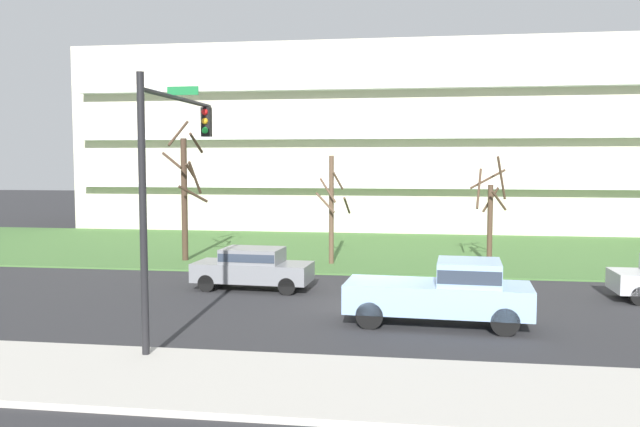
% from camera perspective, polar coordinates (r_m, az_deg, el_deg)
% --- Properties ---
extents(ground, '(160.00, 160.00, 0.00)m').
position_cam_1_polar(ground, '(22.21, 4.73, -8.08)').
color(ground, '#2D2D30').
extents(sidewalk_curb_near, '(80.00, 4.00, 0.15)m').
position_cam_1_polar(sidewalk_curb_near, '(14.51, 2.55, -14.67)').
color(sidewalk_curb_near, '#BCB7AD').
rests_on(sidewalk_curb_near, ground).
extents(grass_lawn_strip, '(80.00, 16.00, 0.08)m').
position_cam_1_polar(grass_lawn_strip, '(35.97, 6.22, -3.16)').
color(grass_lawn_strip, '#477238').
rests_on(grass_lawn_strip, ground).
extents(apartment_building, '(45.31, 13.47, 12.76)m').
position_cam_1_polar(apartment_building, '(49.93, 6.96, 6.27)').
color(apartment_building, beige).
rests_on(apartment_building, ground).
extents(tree_far_left, '(2.14, 1.94, 6.80)m').
position_cam_1_polar(tree_far_left, '(32.29, -11.51, 1.85)').
color(tree_far_left, '#423023').
rests_on(tree_far_left, ground).
extents(tree_left, '(1.55, 1.51, 5.08)m').
position_cam_1_polar(tree_left, '(30.64, 1.04, 0.46)').
color(tree_left, brown).
rests_on(tree_left, ground).
extents(tree_center, '(1.64, 1.65, 5.06)m').
position_cam_1_polar(tree_center, '(31.27, 14.42, -0.01)').
color(tree_center, '#4C3828').
rests_on(tree_center, ground).
extents(pickup_blue_near_left, '(5.51, 2.32, 1.95)m').
position_cam_1_polar(pickup_blue_near_left, '(20.00, 10.75, -6.58)').
color(pickup_blue_near_left, '#8CB2E0').
rests_on(pickup_blue_near_left, ground).
extents(sedan_gray_center_left, '(4.50, 2.05, 1.57)m').
position_cam_1_polar(sedan_gray_center_left, '(25.22, -5.80, -4.55)').
color(sedan_gray_center_left, slate).
rests_on(sedan_gray_center_left, ground).
extents(traffic_signal_mast, '(0.90, 5.28, 6.94)m').
position_cam_1_polar(traffic_signal_mast, '(17.94, -12.89, 4.02)').
color(traffic_signal_mast, black).
rests_on(traffic_signal_mast, ground).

